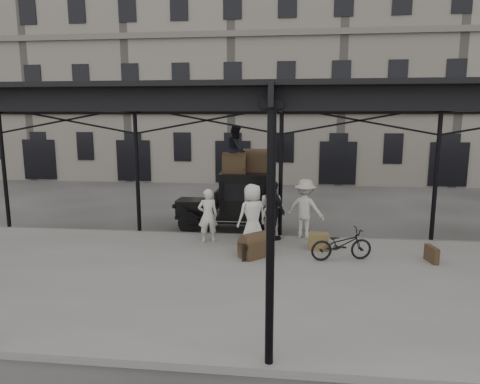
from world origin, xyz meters
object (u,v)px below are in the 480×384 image
object	(u,v)px
steamer_trunk_roof_near	(235,164)
bicycle	(341,244)
porter_left	(208,216)
porter_official	(273,210)
steamer_trunk_platform	(255,247)
taxi	(238,198)

from	to	relation	value
steamer_trunk_roof_near	bicycle	bearing A→B (deg)	-42.30
porter_left	steamer_trunk_roof_near	distance (m)	2.44
porter_official	steamer_trunk_platform	size ratio (longest dim) A/B	2.38
porter_official	steamer_trunk_roof_near	bearing A→B (deg)	7.16
porter_left	steamer_trunk_platform	size ratio (longest dim) A/B	2.12
porter_official	steamer_trunk_platform	world-z (taller)	porter_official
porter_left	bicycle	xyz separation A→B (m)	(4.09, -1.32, -0.42)
porter_official	steamer_trunk_roof_near	world-z (taller)	steamer_trunk_roof_near
taxi	porter_official	distance (m)	2.09
taxi	bicycle	xyz separation A→B (m)	(3.37, -3.42, -0.59)
taxi	steamer_trunk_platform	xyz separation A→B (m)	(0.91, -3.46, -0.75)
porter_left	porter_official	world-z (taller)	porter_official
bicycle	porter_official	bearing A→B (deg)	34.18
steamer_trunk_platform	taxi	bearing A→B (deg)	62.40
taxi	porter_left	world-z (taller)	taxi
porter_left	steamer_trunk_roof_near	size ratio (longest dim) A/B	2.09
steamer_trunk_roof_near	porter_left	bearing A→B (deg)	-108.73
bicycle	steamer_trunk_roof_near	xyz separation A→B (m)	(-3.45, 3.17, 1.88)
taxi	steamer_trunk_roof_near	world-z (taller)	steamer_trunk_roof_near
porter_left	porter_official	size ratio (longest dim) A/B	0.89
bicycle	steamer_trunk_platform	xyz separation A→B (m)	(-2.46, -0.04, -0.16)
taxi	steamer_trunk_platform	world-z (taller)	taxi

